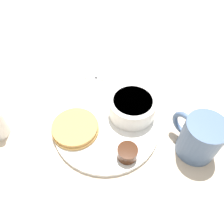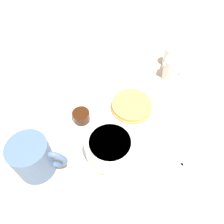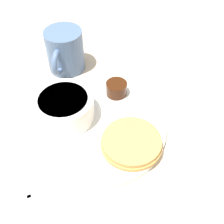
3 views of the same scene
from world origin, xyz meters
name	(u,v)px [view 2 (image 2 of 3)]	position (x,y,z in m)	size (l,w,h in m)	color
ground_plane	(117,129)	(0.00, 0.00, 0.00)	(4.00, 4.00, 0.00)	#C6B299
plate	(117,128)	(0.00, 0.00, 0.01)	(0.26, 0.26, 0.01)	white
pancake_stack	(132,106)	(0.03, 0.07, 0.02)	(0.12, 0.12, 0.02)	tan
bowl	(110,147)	(-0.01, -0.07, 0.04)	(0.12, 0.12, 0.05)	white
syrup_cup	(81,116)	(-0.10, 0.01, 0.03)	(0.05, 0.05, 0.03)	#38190A
butter_ramekin	(101,156)	(-0.02, -0.10, 0.03)	(0.04, 0.04, 0.04)	white
coffee_mug	(34,158)	(-0.17, -0.14, 0.05)	(0.12, 0.09, 0.10)	slate
creamer_pitcher_near	(172,69)	(0.14, 0.23, 0.03)	(0.07, 0.05, 0.07)	white
creamer_pitcher_far	(170,57)	(0.13, 0.29, 0.03)	(0.04, 0.06, 0.07)	white
fork	(176,168)	(0.15, -0.08, 0.00)	(0.13, 0.10, 0.00)	silver
napkin	(17,223)	(-0.17, -0.26, 0.00)	(0.14, 0.12, 0.00)	white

